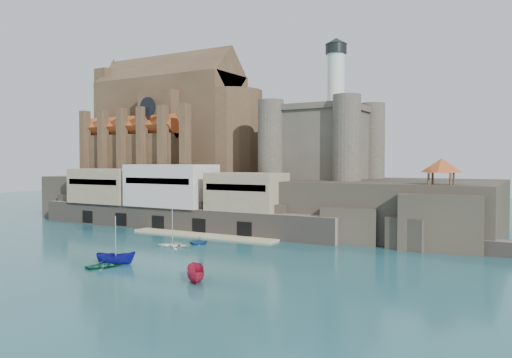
{
  "coord_description": "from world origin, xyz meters",
  "views": [
    {
      "loc": [
        55.89,
        -55.65,
        13.59
      ],
      "look_at": [
        5.13,
        32.0,
        10.05
      ],
      "focal_mm": 35.0,
      "sensor_mm": 36.0,
      "label": 1
    }
  ],
  "objects_px": {
    "boat_2": "(116,264)",
    "pavilion": "(441,167)",
    "church": "(174,127)",
    "castle_keep": "(323,139)"
  },
  "relations": [
    {
      "from": "boat_2",
      "to": "pavilion",
      "type": "bearing_deg",
      "value": -72.97
    },
    {
      "from": "church",
      "to": "castle_keep",
      "type": "distance_m",
      "value": 40.39
    },
    {
      "from": "church",
      "to": "castle_keep",
      "type": "xyz_separation_m",
      "value": [
        40.21,
        -0.78,
        -3.81
      ]
    },
    {
      "from": "church",
      "to": "castle_keep",
      "type": "relative_size",
      "value": 1.6
    },
    {
      "from": "pavilion",
      "to": "church",
      "type": "bearing_deg",
      "value": 166.52
    },
    {
      "from": "church",
      "to": "boat_2",
      "type": "xyz_separation_m",
      "value": [
        31.06,
        -50.04,
        -22.13
      ]
    },
    {
      "from": "church",
      "to": "pavilion",
      "type": "height_order",
      "value": "church"
    },
    {
      "from": "castle_keep",
      "to": "boat_2",
      "type": "height_order",
      "value": "castle_keep"
    },
    {
      "from": "castle_keep",
      "to": "pavilion",
      "type": "height_order",
      "value": "castle_keep"
    },
    {
      "from": "boat_2",
      "to": "church",
      "type": "bearing_deg",
      "value": 4.59
    }
  ]
}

